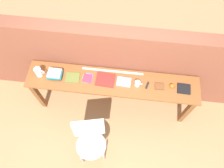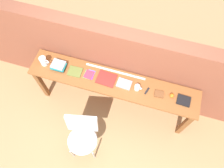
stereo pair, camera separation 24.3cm
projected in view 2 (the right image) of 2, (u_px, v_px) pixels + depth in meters
name	position (u px, v px, depth m)	size (l,w,h in m)	color
ground_plane	(108.00, 119.00, 3.79)	(40.00, 40.00, 0.00)	tan
brick_wall_back	(119.00, 66.00, 3.36)	(6.00, 0.20, 1.58)	brown
sideboard	(113.00, 86.00, 3.26)	(2.50, 0.44, 0.88)	brown
chair_white_moulded	(82.00, 135.00, 3.14)	(0.53, 0.54, 0.89)	silver
pitcher_white	(44.00, 61.00, 3.19)	(0.14, 0.10, 0.18)	white
book_stack_leftmost	(59.00, 66.00, 3.20)	(0.21, 0.18, 0.08)	black
magazine_cycling	(75.00, 72.00, 3.20)	(0.20, 0.17, 0.02)	olive
pamphlet_pile_colourful	(89.00, 75.00, 3.17)	(0.15, 0.17, 0.01)	#3399D8
book_open_centre	(106.00, 79.00, 3.14)	(0.27, 0.22, 0.02)	red
book_grey_hardcover	(124.00, 84.00, 3.10)	(0.20, 0.15, 0.03)	#9E9EA3
mug	(137.00, 88.00, 3.04)	(0.11, 0.08, 0.09)	white
multitool_folded	(147.00, 91.00, 3.06)	(0.02, 0.11, 0.02)	black
leather_journal_brown	(159.00, 94.00, 3.03)	(0.13, 0.10, 0.02)	brown
sports_ball_small	(172.00, 96.00, 3.00)	(0.06, 0.06, 0.06)	orange
book_repair_rightmost	(184.00, 101.00, 2.99)	(0.18, 0.15, 0.03)	black
ruler_metal_back_edge	(115.00, 71.00, 3.20)	(0.90, 0.03, 0.00)	silver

